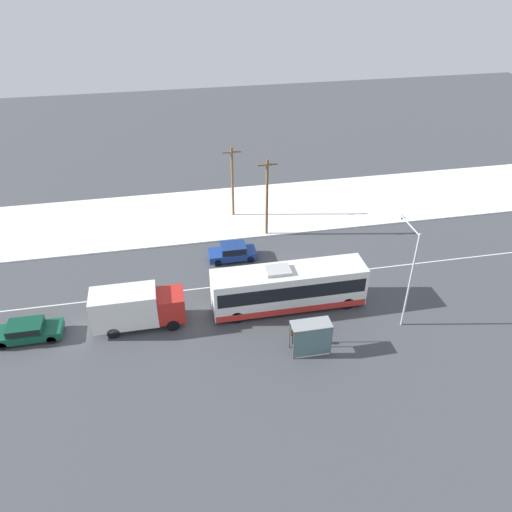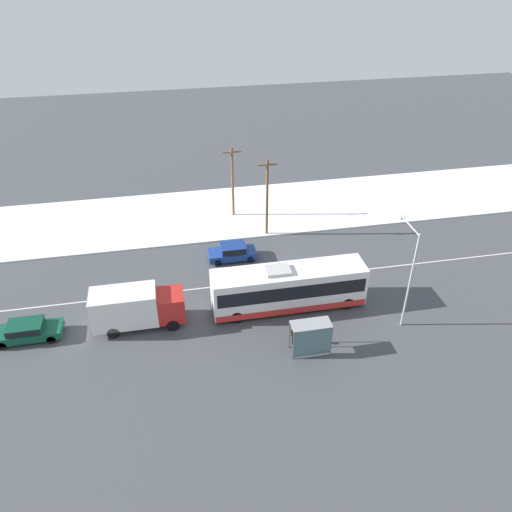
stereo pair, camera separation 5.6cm
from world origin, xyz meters
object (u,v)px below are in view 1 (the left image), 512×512
(pedestrian_at_stop, at_px, (295,333))
(city_bus, at_px, (289,288))
(box_truck, at_px, (136,307))
(streetlamp, at_px, (409,264))
(utility_pole_roadside, at_px, (267,197))
(parked_car_near_truck, at_px, (27,330))
(bus_shelter, at_px, (312,335))
(utility_pole_snowlot, at_px, (232,181))
(sedan_car, at_px, (233,251))

(pedestrian_at_stop, bearing_deg, city_bus, 81.92)
(box_truck, distance_m, pedestrian_at_stop, 11.37)
(streetlamp, xyz_separation_m, utility_pole_roadside, (-6.97, 13.79, -0.96))
(streetlamp, bearing_deg, box_truck, 170.99)
(box_truck, distance_m, streetlamp, 19.28)
(box_truck, relative_size, utility_pole_roadside, 0.86)
(pedestrian_at_stop, xyz_separation_m, utility_pole_roadside, (1.19, 14.86, 2.94))
(city_bus, distance_m, parked_car_near_truck, 18.76)
(bus_shelter, relative_size, utility_pole_roadside, 0.36)
(streetlamp, relative_size, utility_pole_snowlot, 1.07)
(box_truck, xyz_separation_m, streetlamp, (18.78, -2.98, 3.23))
(pedestrian_at_stop, height_order, utility_pole_roadside, utility_pole_roadside)
(box_truck, xyz_separation_m, utility_pole_snowlot, (9.31, 15.05, 2.11))
(bus_shelter, xyz_separation_m, utility_pole_roadside, (0.34, 15.98, 2.28))
(parked_car_near_truck, relative_size, bus_shelter, 1.70)
(sedan_car, xyz_separation_m, bus_shelter, (3.41, -12.45, 0.89))
(pedestrian_at_stop, xyz_separation_m, utility_pole_snowlot, (-1.30, 19.10, 2.78))
(pedestrian_at_stop, bearing_deg, parked_car_near_truck, 167.34)
(parked_car_near_truck, bearing_deg, utility_pole_snowlot, 41.71)
(city_bus, relative_size, utility_pole_roadside, 1.52)
(pedestrian_at_stop, distance_m, streetlamp, 9.11)
(city_bus, height_order, streetlamp, streetlamp)
(bus_shelter, relative_size, utility_pole_snowlot, 0.37)
(box_truck, height_order, utility_pole_roadside, utility_pole_roadside)
(utility_pole_roadside, bearing_deg, sedan_car, -136.79)
(bus_shelter, height_order, utility_pole_roadside, utility_pole_roadside)
(city_bus, height_order, box_truck, city_bus)
(utility_pole_snowlot, bearing_deg, parked_car_near_truck, -138.29)
(box_truck, relative_size, streetlamp, 0.84)
(streetlamp, height_order, utility_pole_snowlot, streetlamp)
(bus_shelter, bearing_deg, box_truck, 155.75)
(box_truck, xyz_separation_m, bus_shelter, (11.46, -5.16, -0.01))
(sedan_car, bearing_deg, parked_car_near_truck, 24.96)
(parked_car_near_truck, height_order, pedestrian_at_stop, pedestrian_at_stop)
(city_bus, xyz_separation_m, bus_shelter, (0.27, -5.22, -0.07))
(sedan_car, height_order, pedestrian_at_stop, pedestrian_at_stop)
(city_bus, bearing_deg, box_truck, -179.69)
(pedestrian_at_stop, relative_size, bus_shelter, 0.62)
(utility_pole_snowlot, bearing_deg, pedestrian_at_stop, -86.11)
(box_truck, distance_m, utility_pole_roadside, 16.17)
(box_truck, height_order, bus_shelter, box_truck)
(box_truck, distance_m, sedan_car, 10.90)
(bus_shelter, distance_m, utility_pole_roadside, 16.14)
(pedestrian_at_stop, bearing_deg, sedan_car, 102.72)
(city_bus, bearing_deg, pedestrian_at_stop, -98.08)
(sedan_car, relative_size, pedestrian_at_stop, 2.48)
(utility_pole_roadside, bearing_deg, streetlamp, -63.18)
(sedan_car, height_order, parked_car_near_truck, sedan_car)
(city_bus, distance_m, utility_pole_snowlot, 15.25)
(parked_car_near_truck, distance_m, streetlamp, 26.82)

